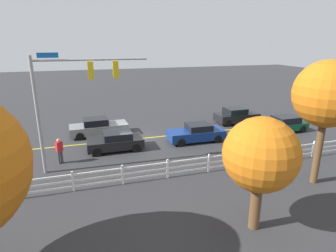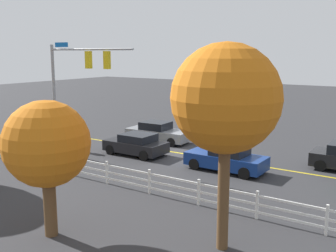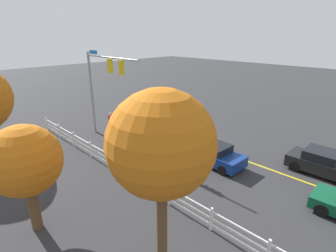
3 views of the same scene
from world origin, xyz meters
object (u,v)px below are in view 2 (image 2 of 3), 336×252
car_4 (136,144)px  tree_0 (226,99)px  car_0 (227,159)px  tree_2 (47,145)px  car_1 (158,132)px  pedestrian (79,137)px

car_4 → tree_0: bearing=140.9°
car_0 → tree_2: (1.80, 10.68, 2.64)m
car_4 → car_1: bearing=-75.2°
car_1 → tree_0: bearing=-50.2°
tree_0 → car_0: bearing=-65.6°
car_0 → car_1: (7.30, -3.86, 0.02)m
car_4 → tree_2: 11.92m
tree_0 → tree_2: tree_0 is taller
tree_0 → tree_2: bearing=24.2°
car_4 → tree_0: tree_0 is taller
car_1 → car_4: car_1 is taller
car_4 → tree_2: tree_2 is taller
car_0 → tree_0: 9.99m
car_0 → tree_0: size_ratio=0.65×
car_4 → tree_2: bearing=113.1°
car_4 → pedestrian: pedestrian is taller
tree_0 → pedestrian: bearing=-26.6°
car_1 → tree_0: (-11.02, 12.05, 4.30)m
car_4 → tree_0: (-10.04, 8.23, 4.32)m
car_0 → tree_0: (-3.72, 8.20, 4.32)m
pedestrian → tree_2: tree_2 is taller
car_1 → tree_0: tree_0 is taller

